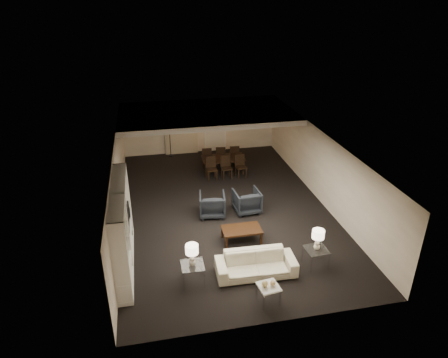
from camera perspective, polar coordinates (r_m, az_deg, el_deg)
name	(u,v)px	position (r m, az deg, el deg)	size (l,w,h in m)	color
floor	(224,207)	(14.09, 0.00, -4.04)	(11.00, 11.00, 0.00)	black
ceiling	(224,140)	(13.04, 0.00, 5.56)	(7.00, 11.00, 0.02)	silver
wall_back	(200,126)	(18.58, -3.45, 7.59)	(7.00, 0.02, 2.50)	beige
wall_front	(275,279)	(9.00, 7.29, -14.05)	(7.00, 0.02, 2.50)	beige
wall_left	(118,184)	(13.33, -14.90, -0.72)	(0.02, 11.00, 2.50)	beige
wall_right	(320,167)	(14.57, 13.62, 1.73)	(0.02, 11.00, 2.50)	beige
ceiling_soffit	(207,114)	(16.35, -2.50, 9.33)	(7.00, 4.00, 0.20)	silver
curtains	(181,129)	(18.42, -6.20, 7.17)	(1.50, 0.12, 2.40)	beige
door	(215,129)	(18.72, -1.28, 7.13)	(0.90, 0.05, 2.10)	silver
painting	(245,117)	(18.85, 2.95, 8.82)	(0.95, 0.04, 0.65)	#142D38
media_unit	(122,228)	(11.07, -14.32, -6.83)	(0.38, 3.40, 2.35)	white
pendant_light	(214,124)	(16.54, -1.44, 7.79)	(0.52, 0.52, 0.24)	#D8591E
sofa	(256,264)	(10.92, 4.59, -12.01)	(2.14, 0.84, 0.62)	beige
coffee_table	(242,235)	(12.24, 2.52, -7.94)	(1.17, 0.68, 0.42)	black
armchair_left	(212,204)	(13.45, -1.69, -3.65)	(0.85, 0.87, 0.80)	black
armchair_right	(247,201)	(13.68, 3.27, -3.15)	(0.85, 0.87, 0.80)	black
side_table_left	(193,273)	(10.67, -4.48, -13.30)	(0.59, 0.59, 0.55)	silver
side_table_right	(315,257)	(11.46, 12.93, -10.86)	(0.59, 0.59, 0.55)	white
table_lamp_left	(192,255)	(10.32, -4.59, -10.80)	(0.33, 0.33, 0.61)	beige
table_lamp_right	(318,240)	(11.14, 13.22, -8.47)	(0.33, 0.33, 0.61)	beige
marble_table	(268,294)	(10.16, 6.33, -15.99)	(0.49, 0.49, 0.49)	white
gold_gourd_a	(265,284)	(9.92, 5.85, -14.69)	(0.16, 0.16, 0.16)	tan
gold_gourd_b	(273,283)	(9.98, 6.98, -14.55)	(0.14, 0.14, 0.14)	tan
television	(125,218)	(11.83, -14.01, -5.37)	(0.13, 0.97, 0.56)	black
vase_blue	(121,256)	(10.07, -14.47, -10.62)	(0.16, 0.16, 0.17)	#2947B3
vase_amber	(120,221)	(10.50, -14.64, -5.81)	(0.15, 0.15, 0.16)	#CF8A45
floor_speaker	(129,223)	(12.52, -13.35, -6.17)	(0.11, 0.11, 1.04)	black
dining_table	(223,165)	(16.67, -0.09, 2.04)	(1.76, 0.98, 0.62)	black
chair_nl	(212,169)	(15.93, -1.74, 1.45)	(0.43, 0.43, 0.92)	black
chair_nm	(227,168)	(16.03, 0.37, 1.62)	(0.43, 0.43, 0.92)	black
chair_nr	(241,167)	(16.15, 2.45, 1.79)	(0.43, 0.43, 0.92)	black
chair_fl	(207,157)	(17.11, -2.50, 3.18)	(0.43, 0.43, 0.92)	black
chair_fm	(220,156)	(17.20, -0.53, 3.34)	(0.43, 0.43, 0.92)	black
chair_fr	(234,155)	(17.32, 1.42, 3.49)	(0.43, 0.43, 0.92)	black
floor_lamp	(170,137)	(18.27, -7.75, 5.93)	(0.26, 0.26, 1.80)	black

